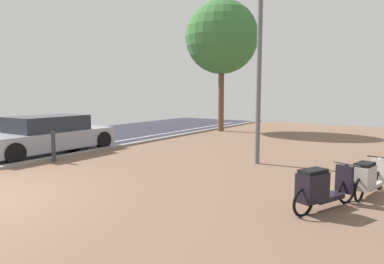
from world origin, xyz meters
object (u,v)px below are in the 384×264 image
(lamp_post, at_px, (259,46))
(street_tree, at_px, (222,38))
(scooter_near, at_px, (368,178))
(parked_car_near, at_px, (48,135))
(bollard_far, at_px, (53,147))
(scooter_mid, at_px, (320,188))

(lamp_post, height_order, street_tree, street_tree)
(scooter_near, distance_m, parked_car_near, 9.67)
(street_tree, bearing_deg, bollard_far, -91.38)
(scooter_near, xyz_separation_m, scooter_mid, (-0.59, -1.38, 0.03))
(scooter_near, relative_size, bollard_far, 1.79)
(bollard_far, bearing_deg, street_tree, 88.62)
(street_tree, bearing_deg, lamp_post, -54.51)
(scooter_mid, distance_m, street_tree, 13.19)
(parked_car_near, bearing_deg, street_tree, 79.28)
(scooter_near, relative_size, scooter_mid, 1.00)
(parked_car_near, relative_size, bollard_far, 4.82)
(scooter_mid, bearing_deg, scooter_near, 67.01)
(bollard_far, bearing_deg, lamp_post, 30.80)
(parked_car_near, relative_size, street_tree, 0.64)
(scooter_near, xyz_separation_m, lamp_post, (-3.04, 1.77, 2.94))
(lamp_post, distance_m, street_tree, 8.56)
(parked_car_near, xyz_separation_m, bollard_far, (1.48, -0.83, -0.15))
(lamp_post, bearing_deg, bollard_far, -149.20)
(parked_car_near, distance_m, lamp_post, 7.49)
(lamp_post, distance_m, bollard_far, 6.62)
(scooter_mid, relative_size, bollard_far, 1.79)
(parked_car_near, height_order, lamp_post, lamp_post)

